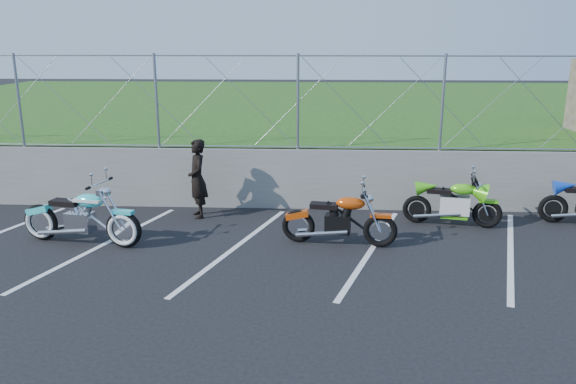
{
  "coord_description": "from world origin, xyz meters",
  "views": [
    {
      "loc": [
        1.39,
        -8.33,
        3.55
      ],
      "look_at": [
        0.9,
        1.3,
        0.94
      ],
      "focal_mm": 35.0,
      "sensor_mm": 36.0,
      "label": 1
    }
  ],
  "objects_px": {
    "cruiser_turquoise": "(82,219)",
    "naked_orange": "(340,221)",
    "person_standing": "(197,179)",
    "sportbike_green": "(453,205)"
  },
  "relations": [
    {
      "from": "sportbike_green",
      "to": "person_standing",
      "type": "distance_m",
      "value": 5.16
    },
    {
      "from": "person_standing",
      "to": "sportbike_green",
      "type": "bearing_deg",
      "value": 64.8
    },
    {
      "from": "sportbike_green",
      "to": "person_standing",
      "type": "relative_size",
      "value": 1.16
    },
    {
      "from": "person_standing",
      "to": "cruiser_turquoise",
      "type": "bearing_deg",
      "value": -67.16
    },
    {
      "from": "cruiser_turquoise",
      "to": "person_standing",
      "type": "xyz_separation_m",
      "value": [
        1.73,
        1.71,
        0.34
      ]
    },
    {
      "from": "cruiser_turquoise",
      "to": "sportbike_green",
      "type": "bearing_deg",
      "value": 22.38
    },
    {
      "from": "cruiser_turquoise",
      "to": "naked_orange",
      "type": "xyz_separation_m",
      "value": [
        4.61,
        0.19,
        -0.03
      ]
    },
    {
      "from": "naked_orange",
      "to": "person_standing",
      "type": "xyz_separation_m",
      "value": [
        -2.87,
        1.51,
        0.37
      ]
    },
    {
      "from": "cruiser_turquoise",
      "to": "person_standing",
      "type": "relative_size",
      "value": 1.44
    },
    {
      "from": "naked_orange",
      "to": "cruiser_turquoise",
      "type": "bearing_deg",
      "value": -169.89
    }
  ]
}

